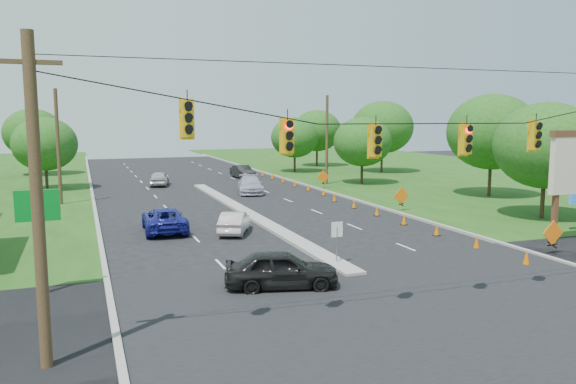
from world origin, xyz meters
name	(u,v)px	position (x,y,z in m)	size (l,w,h in m)	color
ground	(407,306)	(0.00, 0.00, 0.00)	(160.00, 160.00, 0.00)	black
cross_street	(407,306)	(0.00, 0.00, 0.00)	(160.00, 14.00, 0.02)	black
curb_left	(94,203)	(-10.10, 30.00, 0.00)	(0.25, 110.00, 0.16)	gray
curb_right	(325,192)	(10.10, 30.00, 0.00)	(0.25, 110.00, 0.16)	gray
median	(247,214)	(0.00, 21.00, 0.00)	(1.00, 34.00, 0.18)	gray
median_sign	(337,235)	(0.00, 6.00, 1.46)	(0.55, 0.06, 2.05)	gray
signal_span	(426,173)	(-0.05, -1.00, 4.97)	(25.60, 0.32, 9.00)	#422D1C
utility_pole_far_left	(58,147)	(-12.50, 30.00, 4.50)	(0.28, 0.28, 9.00)	#422D1C
utility_pole_far_right	(327,140)	(12.50, 35.00, 4.50)	(0.28, 0.28, 9.00)	#422D1C
pylon_sign	(575,169)	(14.31, 6.20, 4.00)	(5.90, 2.30, 6.12)	#59331E
cone_0	(526,258)	(8.26, 3.00, 0.35)	(0.32, 0.32, 0.70)	#E06300
cone_1	(477,242)	(8.26, 6.50, 0.35)	(0.32, 0.32, 0.70)	#E06300
cone_2	(437,230)	(8.26, 10.00, 0.35)	(0.32, 0.32, 0.70)	#E06300
cone_3	(404,219)	(8.26, 13.50, 0.35)	(0.32, 0.32, 0.70)	#E06300
cone_4	(377,211)	(8.26, 17.00, 0.35)	(0.32, 0.32, 0.70)	#E06300
cone_5	(354,204)	(8.26, 20.50, 0.35)	(0.32, 0.32, 0.70)	#E06300
cone_6	(334,197)	(8.26, 24.00, 0.35)	(0.32, 0.32, 0.70)	#E06300
cone_7	(324,192)	(8.86, 27.50, 0.35)	(0.32, 0.32, 0.70)	#E06300
cone_8	(308,187)	(8.86, 31.00, 0.35)	(0.32, 0.32, 0.70)	#E06300
cone_9	(295,183)	(8.86, 34.50, 0.35)	(0.32, 0.32, 0.70)	#E06300
cone_10	(283,179)	(8.86, 38.00, 0.35)	(0.32, 0.32, 0.70)	#E06300
cone_11	(272,176)	(8.86, 41.50, 0.35)	(0.32, 0.32, 0.70)	#E06300
cone_12	(263,173)	(8.86, 45.00, 0.35)	(0.32, 0.32, 0.70)	#E06300
work_sign_0	(553,234)	(10.80, 4.00, 1.09)	(1.27, 0.58, 1.37)	black
work_sign_1	(401,197)	(10.80, 18.00, 1.09)	(1.27, 0.58, 1.37)	black
work_sign_2	(323,177)	(10.80, 32.00, 1.09)	(1.27, 0.58, 1.37)	black
tree_5	(45,144)	(-14.00, 40.00, 4.34)	(5.88, 5.88, 6.86)	black
tree_6	(33,133)	(-16.00, 55.00, 4.96)	(6.72, 6.72, 7.84)	black
tree_7	(546,145)	(18.00, 12.00, 4.96)	(6.72, 6.72, 7.84)	black
tree_8	(492,132)	(22.00, 22.00, 5.58)	(7.56, 7.56, 8.82)	black
tree_9	(362,142)	(16.00, 34.00, 4.34)	(5.88, 5.88, 6.86)	black
tree_10	(382,127)	(24.00, 44.00, 5.58)	(7.56, 7.56, 8.82)	black
tree_11	(317,131)	(20.00, 55.00, 4.96)	(6.72, 6.72, 7.84)	black
tree_12	(295,137)	(14.00, 48.00, 4.34)	(5.88, 5.88, 6.86)	black
black_sedan	(281,269)	(-3.55, 3.63, 0.77)	(1.83, 4.54, 1.55)	black
white_sedan	(234,222)	(-2.55, 14.76, 0.65)	(1.37, 3.92, 1.29)	beige
blue_pickup	(164,220)	(-6.37, 16.66, 0.73)	(2.42, 5.25, 1.46)	navy
silver_car_far	(250,185)	(3.34, 31.37, 0.76)	(2.13, 5.24, 1.52)	#B1ACC2
silver_car_oncoming	(159,178)	(-3.61, 39.95, 0.73)	(1.72, 4.29, 1.46)	#B2B2B2
dark_car_receding	(243,172)	(6.11, 43.79, 0.73)	(1.55, 4.44, 1.46)	black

